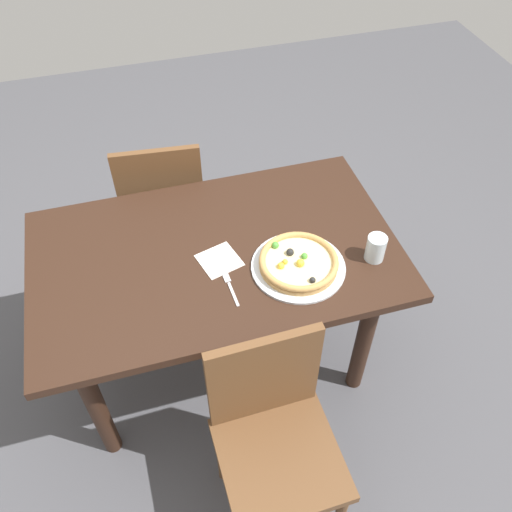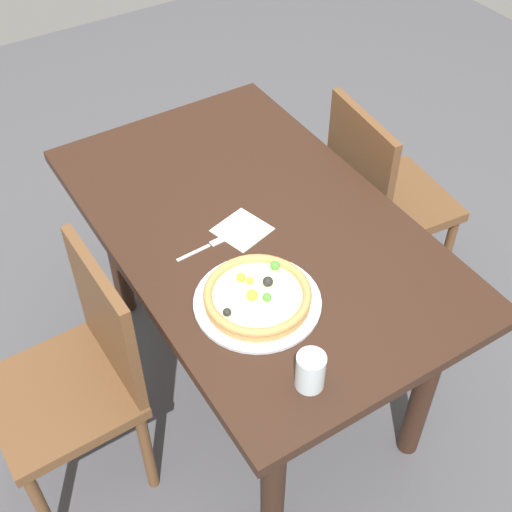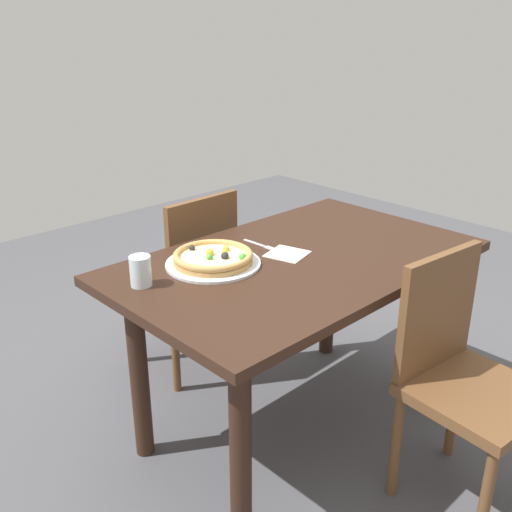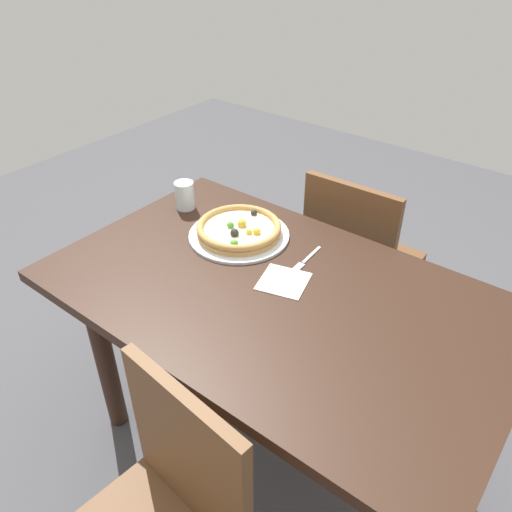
# 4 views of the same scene
# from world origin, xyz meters

# --- Properties ---
(ground_plane) EXTENTS (6.00, 6.00, 0.00)m
(ground_plane) POSITION_xyz_m (0.00, 0.00, 0.00)
(ground_plane) COLOR #4C4C51
(dining_table) EXTENTS (1.38, 0.84, 0.75)m
(dining_table) POSITION_xyz_m (0.00, 0.00, 0.64)
(dining_table) COLOR #331E14
(dining_table) RESTS_ON ground
(chair_near) EXTENTS (0.41, 0.41, 0.88)m
(chair_near) POSITION_xyz_m (0.04, -0.63, 0.48)
(chair_near) COLOR brown
(chair_near) RESTS_ON ground
(chair_far) EXTENTS (0.44, 0.44, 0.88)m
(chair_far) POSITION_xyz_m (-0.12, 0.63, 0.48)
(chair_far) COLOR brown
(chair_far) RESTS_ON ground
(plate) EXTENTS (0.35, 0.35, 0.01)m
(plate) POSITION_xyz_m (0.27, -0.16, 0.76)
(plate) COLOR silver
(plate) RESTS_ON dining_table
(pizza) EXTENTS (0.29, 0.29, 0.05)m
(pizza) POSITION_xyz_m (0.27, -0.16, 0.78)
(pizza) COLOR tan
(pizza) RESTS_ON plate
(fork) EXTENTS (0.03, 0.17, 0.00)m
(fork) POSITION_xyz_m (0.01, -0.18, 0.75)
(fork) COLOR silver
(fork) RESTS_ON dining_table
(drinking_glass) EXTENTS (0.07, 0.07, 0.10)m
(drinking_glass) POSITION_xyz_m (0.56, -0.19, 0.80)
(drinking_glass) COLOR silver
(drinking_glass) RESTS_ON dining_table
(napkin) EXTENTS (0.17, 0.17, 0.00)m
(napkin) POSITION_xyz_m (0.01, -0.05, 0.75)
(napkin) COLOR white
(napkin) RESTS_ON dining_table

